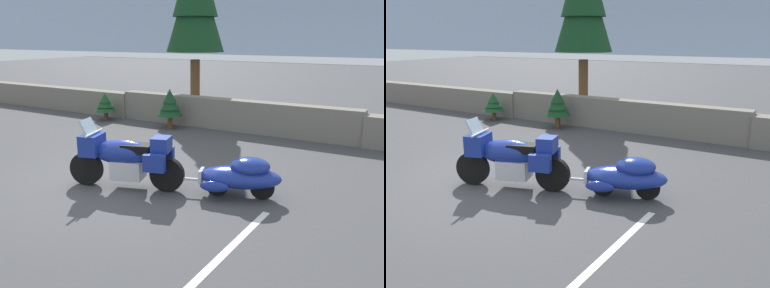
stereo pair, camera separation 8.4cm
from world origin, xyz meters
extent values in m
plane|color=#424244|center=(0.00, 0.00, 0.00)|extent=(80.00, 80.00, 0.00)
cube|color=slate|center=(-8.00, 5.75, 0.44)|extent=(8.00, 0.56, 0.88)
cube|color=slate|center=(0.00, 5.77, 0.48)|extent=(8.00, 0.50, 0.96)
cylinder|color=black|center=(-0.21, -0.22, 0.33)|extent=(0.67, 0.34, 0.66)
cylinder|color=black|center=(1.36, 0.29, 0.33)|extent=(0.67, 0.34, 0.66)
cube|color=silver|center=(0.62, 0.05, 0.38)|extent=(0.71, 0.60, 0.36)
ellipsoid|color=navy|center=(0.53, 0.02, 0.71)|extent=(1.28, 0.79, 0.48)
cube|color=navy|center=(-0.07, -0.18, 0.83)|extent=(0.50, 0.61, 0.40)
cube|color=#9EB7C6|center=(-0.11, -0.19, 1.16)|extent=(0.32, 0.48, 0.34)
cube|color=black|center=(0.81, 0.11, 0.81)|extent=(0.64, 0.52, 0.16)
cube|color=navy|center=(1.27, 0.26, 0.91)|extent=(0.43, 0.48, 0.28)
cube|color=navy|center=(1.31, -0.05, 0.63)|extent=(0.43, 0.28, 0.32)
cube|color=navy|center=(1.13, 0.53, 0.63)|extent=(0.43, 0.28, 0.32)
cylinder|color=silver|center=(-0.02, -0.16, 1.06)|extent=(0.25, 0.68, 0.04)
cylinder|color=silver|center=(-0.16, -0.21, 0.58)|extent=(0.26, 0.14, 0.54)
cylinder|color=black|center=(2.27, 0.58, 0.22)|extent=(0.45, 0.23, 0.44)
cylinder|color=black|center=(3.06, 0.84, 0.22)|extent=(0.45, 0.23, 0.44)
ellipsoid|color=navy|center=(2.67, 0.71, 0.38)|extent=(1.64, 1.11, 0.40)
ellipsoid|color=navy|center=(2.84, 0.77, 0.60)|extent=(0.86, 0.75, 0.32)
cube|color=silver|center=(1.99, 0.49, 0.36)|extent=(0.16, 0.32, 0.24)
ellipsoid|color=navy|center=(2.37, 0.28, 0.28)|extent=(0.54, 0.29, 0.20)
ellipsoid|color=navy|center=(2.18, 0.89, 0.28)|extent=(0.54, 0.29, 0.20)
cylinder|color=silver|center=(1.62, 0.37, 0.27)|extent=(0.68, 0.26, 0.05)
cylinder|color=brown|center=(-1.98, 7.03, 1.03)|extent=(0.34, 0.34, 2.06)
cone|color=#143D1E|center=(-1.98, 7.03, 3.96)|extent=(2.03, 2.03, 3.25)
cylinder|color=brown|center=(-4.39, 4.93, 0.14)|extent=(0.15, 0.15, 0.27)
cone|color=#194723|center=(-4.39, 4.93, 0.53)|extent=(0.76, 0.76, 0.43)
cone|color=#194723|center=(-4.39, 4.93, 0.66)|extent=(0.59, 0.59, 0.38)
cone|color=#194723|center=(-4.39, 4.93, 0.79)|extent=(0.42, 0.42, 0.33)
cylinder|color=brown|center=(-1.71, 4.98, 0.18)|extent=(0.16, 0.16, 0.36)
cone|color=#143D1E|center=(-1.71, 4.98, 0.70)|extent=(0.82, 0.82, 0.57)
cone|color=#143D1E|center=(-1.71, 4.98, 0.87)|extent=(0.63, 0.63, 0.50)
cone|color=#143D1E|center=(-1.71, 4.98, 1.04)|extent=(0.45, 0.45, 0.43)
cube|color=silver|center=(3.36, -1.50, 0.00)|extent=(0.12, 3.60, 0.01)
camera|label=1|loc=(5.57, -5.85, 2.85)|focal=38.81mm
camera|label=2|loc=(5.64, -5.81, 2.85)|focal=38.81mm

